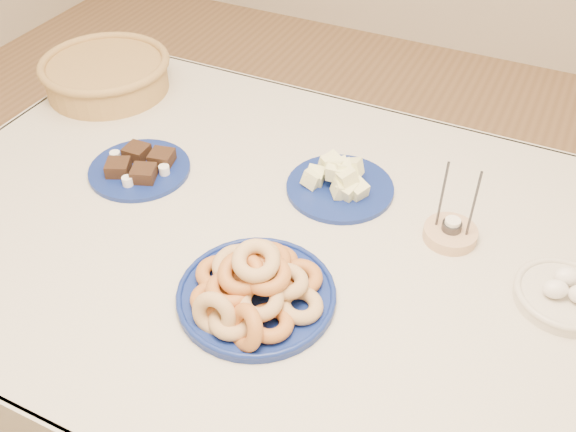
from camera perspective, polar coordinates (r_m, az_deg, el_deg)
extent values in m
cylinder|color=brown|center=(2.11, -11.88, 2.64)|extent=(0.06, 0.06, 0.72)
cube|color=beige|center=(1.32, 0.95, -2.32)|extent=(1.70, 1.10, 0.02)
cube|color=beige|center=(1.80, 8.37, 5.56)|extent=(1.70, 0.01, 0.28)
cube|color=beige|center=(1.84, -23.88, 2.86)|extent=(0.01, 1.10, 0.28)
cylinder|color=navy|center=(1.19, -2.82, -7.10)|extent=(0.34, 0.34, 0.02)
torus|color=navy|center=(1.19, -2.83, -6.86)|extent=(0.34, 0.34, 0.01)
torus|color=#B5824B|center=(1.15, 1.06, -7.90)|extent=(0.10, 0.10, 0.04)
torus|color=#A25724|center=(1.19, 1.07, -5.50)|extent=(0.12, 0.12, 0.03)
torus|color=#A25724|center=(1.22, -1.07, -4.01)|extent=(0.10, 0.11, 0.04)
torus|color=#B5824B|center=(1.23, -3.88, -3.84)|extent=(0.10, 0.11, 0.04)
torus|color=#A25724|center=(1.21, -6.22, -5.13)|extent=(0.11, 0.11, 0.04)
torus|color=#A25724|center=(1.17, -6.63, -7.29)|extent=(0.12, 0.12, 0.03)
torus|color=#B5824B|center=(1.13, -4.94, -9.23)|extent=(0.12, 0.12, 0.03)
torus|color=#A25724|center=(1.12, -1.63, -9.48)|extent=(0.09, 0.09, 0.03)
torus|color=#B5824B|center=(1.15, -0.25, -5.80)|extent=(0.12, 0.12, 0.03)
torus|color=#A25724|center=(1.19, -1.77, -3.93)|extent=(0.09, 0.09, 0.03)
torus|color=#B5824B|center=(1.19, -4.81, -4.23)|extent=(0.12, 0.12, 0.05)
torus|color=#A25724|center=(1.14, -5.24, -6.49)|extent=(0.11, 0.11, 0.03)
torus|color=#B5824B|center=(1.12, -2.49, -7.40)|extent=(0.09, 0.09, 0.05)
torus|color=#A25724|center=(1.13, -1.86, -5.25)|extent=(0.09, 0.10, 0.04)
torus|color=#B5824B|center=(1.16, -2.76, -3.75)|extent=(0.11, 0.11, 0.04)
torus|color=#A25724|center=(1.13, -4.18, -5.08)|extent=(0.10, 0.10, 0.06)
torus|color=#B5824B|center=(1.12, -2.88, -3.99)|extent=(0.12, 0.12, 0.05)
torus|color=#B5824B|center=(1.12, -6.58, -8.69)|extent=(0.09, 0.05, 0.09)
torus|color=#A25724|center=(1.10, -3.78, -9.88)|extent=(0.10, 0.10, 0.09)
cylinder|color=navy|center=(1.43, 4.64, 2.51)|extent=(0.31, 0.31, 0.01)
cube|color=#EDF198|center=(1.42, 2.45, 3.55)|extent=(0.04, 0.05, 0.05)
cube|color=#EDF198|center=(1.39, 4.28, 4.00)|extent=(0.04, 0.04, 0.04)
cube|color=#EDF198|center=(1.45, 3.62, 4.42)|extent=(0.06, 0.06, 0.04)
cube|color=#EDF198|center=(1.39, 4.82, 2.43)|extent=(0.06, 0.05, 0.05)
cube|color=#EDF198|center=(1.40, 4.67, 4.24)|extent=(0.05, 0.06, 0.05)
cube|color=#EDF198|center=(1.40, 4.34, 4.29)|extent=(0.04, 0.04, 0.05)
cube|color=#EDF198|center=(1.40, 5.79, 4.26)|extent=(0.05, 0.05, 0.05)
cube|color=#EDF198|center=(1.39, 4.73, 3.99)|extent=(0.05, 0.06, 0.05)
cube|color=#EDF198|center=(1.40, 5.01, 4.08)|extent=(0.06, 0.05, 0.04)
cube|color=#EDF198|center=(1.39, 6.21, 2.35)|extent=(0.05, 0.06, 0.05)
cube|color=#EDF198|center=(1.41, 2.23, 3.39)|extent=(0.05, 0.05, 0.05)
cube|color=#EDF198|center=(1.39, 5.28, 2.30)|extent=(0.05, 0.05, 0.05)
cube|color=#EDF198|center=(1.38, 5.24, 3.44)|extent=(0.06, 0.06, 0.05)
cube|color=#EDF198|center=(1.42, 3.96, 4.71)|extent=(0.05, 0.06, 0.05)
cylinder|color=navy|center=(1.52, -13.05, 4.05)|extent=(0.28, 0.28, 0.01)
cube|color=black|center=(1.50, -14.86, 4.19)|extent=(0.07, 0.07, 0.03)
cube|color=black|center=(1.47, -12.70, 3.71)|extent=(0.07, 0.07, 0.03)
cube|color=black|center=(1.54, -13.29, 5.56)|extent=(0.05, 0.05, 0.03)
cube|color=black|center=(1.51, -11.15, 5.11)|extent=(0.06, 0.06, 0.03)
cylinder|color=white|center=(1.55, -15.11, 5.19)|extent=(0.03, 0.03, 0.02)
cylinder|color=white|center=(1.46, -14.08, 3.03)|extent=(0.03, 0.03, 0.02)
cylinder|color=white|center=(1.48, -10.95, 4.05)|extent=(0.03, 0.03, 0.02)
cylinder|color=olive|center=(1.84, -15.80, 11.83)|extent=(0.34, 0.34, 0.08)
torus|color=olive|center=(1.82, -16.04, 12.96)|extent=(0.36, 0.36, 0.02)
cylinder|color=tan|center=(1.34, 14.21, -1.55)|extent=(0.11, 0.11, 0.03)
cylinder|color=#3C3C41|center=(1.33, 14.36, -0.88)|extent=(0.04, 0.04, 0.02)
cylinder|color=white|center=(1.32, 14.44, -0.48)|extent=(0.03, 0.03, 0.01)
cylinder|color=#3C3C41|center=(1.29, 13.55, 1.87)|extent=(0.01, 0.01, 0.16)
cylinder|color=#3C3C41|center=(1.28, 16.19, 1.01)|extent=(0.01, 0.01, 0.16)
cylinder|color=beige|center=(1.29, 23.24, -6.64)|extent=(0.23, 0.23, 0.02)
torus|color=beige|center=(1.28, 23.37, -6.30)|extent=(0.23, 0.23, 0.01)
ellipsoid|color=white|center=(1.25, 22.68, -6.01)|extent=(0.06, 0.05, 0.04)
ellipsoid|color=white|center=(1.28, 23.54, -4.94)|extent=(0.06, 0.05, 0.04)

